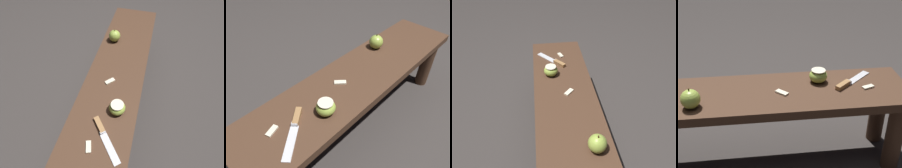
# 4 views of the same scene
# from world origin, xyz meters

# --- Properties ---
(ground_plane) EXTENTS (8.00, 8.00, 0.00)m
(ground_plane) POSITION_xyz_m (0.00, 0.00, 0.00)
(ground_plane) COLOR #383330
(wooden_bench) EXTENTS (1.35, 0.33, 0.39)m
(wooden_bench) POSITION_xyz_m (0.00, 0.00, 0.30)
(wooden_bench) COLOR #472D1E
(wooden_bench) RESTS_ON ground_plane
(knife) EXTENTS (0.20, 0.17, 0.02)m
(knife) POSITION_xyz_m (-0.42, -0.02, 0.39)
(knife) COLOR silver
(knife) RESTS_ON wooden_bench
(apple_whole) EXTENTS (0.08, 0.08, 0.09)m
(apple_whole) POSITION_xyz_m (0.24, 0.08, 0.43)
(apple_whole) COLOR #9EB747
(apple_whole) RESTS_ON wooden_bench
(apple_cut) EXTENTS (0.08, 0.08, 0.06)m
(apple_cut) POSITION_xyz_m (-0.29, -0.06, 0.42)
(apple_cut) COLOR #9EB747
(apple_cut) RESTS_ON wooden_bench
(apple_slice_near_knife) EXTENTS (0.06, 0.04, 0.01)m
(apple_slice_near_knife) POSITION_xyz_m (-0.50, 0.02, 0.39)
(apple_slice_near_knife) COLOR beige
(apple_slice_near_knife) RESTS_ON wooden_bench
(apple_slice_center) EXTENTS (0.06, 0.06, 0.01)m
(apple_slice_center) POSITION_xyz_m (-0.12, 0.02, 0.39)
(apple_slice_center) COLOR beige
(apple_slice_center) RESTS_ON wooden_bench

